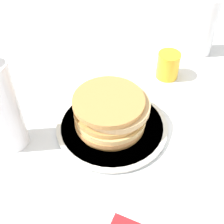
# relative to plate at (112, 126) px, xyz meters

# --- Properties ---
(ground_plane) EXTENTS (4.00, 4.00, 0.00)m
(ground_plane) POSITION_rel_plate_xyz_m (0.02, 0.02, -0.01)
(ground_plane) COLOR white
(plate) EXTENTS (0.26, 0.26, 0.01)m
(plate) POSITION_rel_plate_xyz_m (0.00, 0.00, 0.00)
(plate) COLOR silver
(plate) RESTS_ON ground_plane
(pancake_stack) EXTENTS (0.17, 0.17, 0.08)m
(pancake_stack) POSITION_rel_plate_xyz_m (-0.00, -0.00, 0.04)
(pancake_stack) COLOR #B6833A
(pancake_stack) RESTS_ON plate
(juice_glass) EXTENTS (0.06, 0.06, 0.07)m
(juice_glass) POSITION_rel_plate_xyz_m (0.07, 0.23, 0.03)
(juice_glass) COLOR yellow
(juice_glass) RESTS_ON ground_plane
(cream_jug) EXTENTS (0.11, 0.11, 0.13)m
(cream_jug) POSITION_rel_plate_xyz_m (0.22, 0.07, 0.05)
(cream_jug) COLOR white
(cream_jug) RESTS_ON ground_plane
(water_bottle_near) EXTENTS (0.07, 0.07, 0.23)m
(water_bottle_near) POSITION_rel_plate_xyz_m (-0.19, -0.11, 0.10)
(water_bottle_near) COLOR white
(water_bottle_near) RESTS_ON ground_plane
(water_bottle_mid) EXTENTS (0.06, 0.06, 0.19)m
(water_bottle_mid) POSITION_rel_plate_xyz_m (0.14, 0.38, 0.08)
(water_bottle_mid) COLOR white
(water_bottle_mid) RESTS_ON ground_plane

